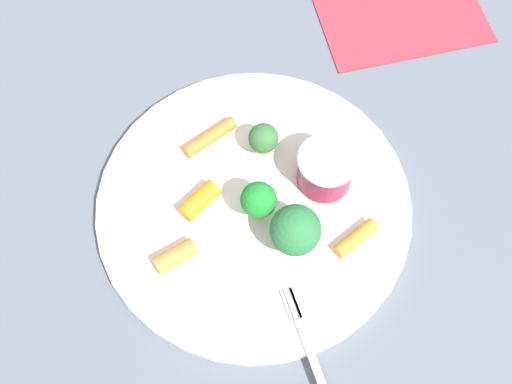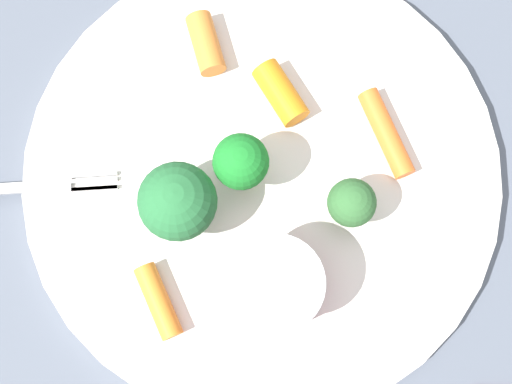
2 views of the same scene
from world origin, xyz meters
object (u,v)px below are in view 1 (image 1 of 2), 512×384
Objects in this scene: broccoli_floret_0 at (255,202)px; broccoli_floret_2 at (295,230)px; carrot_stick_2 at (199,201)px; napkin at (402,17)px; plate at (254,206)px; carrot_stick_1 at (175,256)px; carrot_stick_0 at (210,137)px; carrot_stick_3 at (356,238)px; sauce_cup at (326,169)px; broccoli_floret_1 at (264,139)px.

broccoli_floret_2 is at bearing 121.53° from broccoli_floret_0.
carrot_stick_2 is 0.31m from napkin.
carrot_stick_2 reaches higher than plate.
broccoli_floret_2 is at bearing 167.51° from carrot_stick_1.
carrot_stick_0 is (0.02, -0.08, 0.01)m from plate.
broccoli_floret_0 is 1.11× the size of carrot_stick_3.
broccoli_floret_0 reaches higher than carrot_stick_2.
broccoli_floret_0 reaches higher than napkin.
carrot_stick_3 is 0.27m from napkin.
broccoli_floret_0 reaches higher than carrot_stick_3.
carrot_stick_3 reaches higher than plate.
sauce_cup is 0.12m from carrot_stick_2.
carrot_stick_2 reaches higher than carrot_stick_1.
carrot_stick_2 is 0.14m from carrot_stick_3.
broccoli_floret_0 is 1.29× the size of carrot_stick_1.
sauce_cup is 0.08m from broccoli_floret_0.
napkin is (-0.25, -0.08, -0.02)m from carrot_stick_0.
napkin is at bearing -125.80° from carrot_stick_3.
napkin is at bearing -136.06° from broccoli_floret_2.
carrot_stick_1 reaches higher than napkin.
carrot_stick_3 is at bearing 121.14° from carrot_stick_0.
broccoli_floret_1 is at bearing 146.67° from carrot_stick_0.
carrot_stick_0 reaches higher than plate.
carrot_stick_2 is (0.05, -0.02, 0.01)m from plate.
carrot_stick_2 reaches higher than carrot_stick_3.
carrot_stick_3 reaches higher than napkin.
broccoli_floret_2 is at bearing 44.01° from sauce_cup.
sauce_cup reaches higher than carrot_stick_0.
broccoli_floret_0 reaches higher than sauce_cup.
plate is at bearing -106.71° from broccoli_floret_0.
broccoli_floret_2 is 0.10m from carrot_stick_2.
broccoli_floret_1 is 0.14m from carrot_stick_1.
carrot_stick_3 is (-0.09, 0.14, 0.00)m from carrot_stick_0.
napkin is at bearing -146.20° from plate.
broccoli_floret_2 is 0.11m from carrot_stick_1.
napkin is (-0.16, -0.22, -0.02)m from carrot_stick_3.
carrot_stick_2 is (0.03, 0.06, 0.00)m from carrot_stick_0.
carrot_stick_2 is (-0.04, -0.04, 0.00)m from carrot_stick_1.
plate is 5.38× the size of broccoli_floret_2.
sauce_cup is 0.12m from carrot_stick_0.
carrot_stick_0 is 0.12m from carrot_stick_1.
carrot_stick_3 is at bearing 161.34° from broccoli_floret_2.
sauce_cup is 0.06m from broccoli_floret_1.
broccoli_floret_2 reaches higher than carrot_stick_0.
carrot_stick_1 is at bearing -14.60° from carrot_stick_3.
sauce_cup is 1.38× the size of carrot_stick_2.
broccoli_floret_1 is at bearing -156.63° from carrot_stick_2.
plate is 0.04m from broccoli_floret_0.
carrot_stick_3 is (-0.00, 0.07, -0.01)m from sauce_cup.
broccoli_floret_2 is 1.43× the size of carrot_stick_1.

